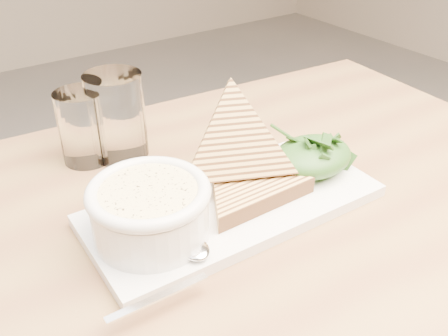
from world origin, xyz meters
TOP-DOWN VIEW (x-y plane):
  - table_top at (-0.20, 0.22)m, footprint 1.18×0.83m
  - table_leg_br at (0.32, 0.55)m, footprint 0.06×0.06m
  - platter at (-0.12, 0.26)m, footprint 0.36×0.17m
  - soup_bowl at (-0.23, 0.26)m, footprint 0.12×0.12m
  - soup at (-0.23, 0.26)m, footprint 0.11×0.11m
  - bowl_rim at (-0.23, 0.26)m, footprint 0.13×0.13m
  - sandwich_flat at (-0.10, 0.26)m, footprint 0.16×0.16m
  - sandwich_lean at (-0.09, 0.29)m, footprint 0.22×0.22m
  - salad_base at (0.01, 0.26)m, footprint 0.11×0.09m
  - arugula_pile at (0.01, 0.26)m, footprint 0.11×0.10m
  - spoon_bowl at (-0.20, 0.21)m, footprint 0.03×0.04m
  - spoon_handle at (-0.27, 0.17)m, footprint 0.10×0.01m
  - glass_near at (-0.22, 0.48)m, footprint 0.07×0.07m
  - glass_far at (-0.17, 0.46)m, footprint 0.08×0.08m

SIDE VIEW (x-z plane):
  - table_leg_br at x=0.32m, z-range 0.00..0.71m
  - table_top at x=-0.20m, z-range 0.71..0.75m
  - platter at x=-0.12m, z-range 0.75..0.76m
  - spoon_handle at x=-0.27m, z-range 0.76..0.77m
  - spoon_bowl at x=-0.20m, z-range 0.76..0.77m
  - sandwich_flat at x=-0.10m, z-range 0.76..0.78m
  - salad_base at x=0.01m, z-range 0.76..0.80m
  - soup_bowl at x=-0.23m, z-range 0.76..0.81m
  - arugula_pile at x=0.01m, z-range 0.76..0.81m
  - glass_near at x=-0.22m, z-range 0.75..0.85m
  - glass_far at x=-0.17m, z-range 0.75..0.87m
  - sandwich_lean at x=-0.09m, z-range 0.72..0.91m
  - soup at x=-0.23m, z-range 0.81..0.82m
  - bowl_rim at x=-0.23m, z-range 0.81..0.82m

